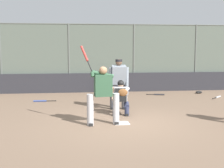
# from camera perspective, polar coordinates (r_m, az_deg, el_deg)

# --- Properties ---
(ground_plane) EXTENTS (160.00, 160.00, 0.00)m
(ground_plane) POSITION_cam_1_polar(r_m,az_deg,el_deg) (9.25, 1.79, -7.19)
(ground_plane) COLOR #7A604C
(home_plate_marker) EXTENTS (0.43, 0.43, 0.01)m
(home_plate_marker) POSITION_cam_1_polar(r_m,az_deg,el_deg) (9.25, 1.79, -7.15)
(home_plate_marker) COLOR white
(home_plate_marker) RESTS_ON ground_plane
(backstop_fence) EXTENTS (16.25, 0.08, 3.37)m
(backstop_fence) POSITION_cam_1_polar(r_m,az_deg,el_deg) (15.54, -1.91, 5.10)
(backstop_fence) COLOR #515651
(backstop_fence) RESTS_ON ground_plane
(padding_wall) EXTENTS (15.85, 0.18, 0.94)m
(padding_wall) POSITION_cam_1_polar(r_m,az_deg,el_deg) (15.53, -1.86, 0.27)
(padding_wall) COLOR #28282D
(padding_wall) RESTS_ON ground_plane
(bleachers_beyond) EXTENTS (11.32, 2.50, 1.48)m
(bleachers_beyond) POSITION_cam_1_polar(r_m,az_deg,el_deg) (18.33, 2.89, 1.31)
(bleachers_beyond) COLOR slate
(bleachers_beyond) RESTS_ON ground_plane
(batter_at_plate) EXTENTS (1.11, 0.60, 2.27)m
(batter_at_plate) POSITION_cam_1_polar(r_m,az_deg,el_deg) (8.91, -1.69, -1.68)
(batter_at_plate) COLOR #B7B7BC
(batter_at_plate) RESTS_ON ground_plane
(catcher_behind_plate) EXTENTS (0.62, 0.76, 1.15)m
(catcher_behind_plate) POSITION_cam_1_polar(r_m,az_deg,el_deg) (10.30, 1.62, -2.38)
(catcher_behind_plate) COLOR #2D334C
(catcher_behind_plate) RESTS_ON ground_plane
(umpire_home) EXTENTS (0.74, 0.44, 1.81)m
(umpire_home) POSITION_cam_1_polar(r_m,az_deg,el_deg) (11.13, 1.23, 0.30)
(umpire_home) COLOR #4C4C51
(umpire_home) RESTS_ON ground_plane
(spare_bat_near_backstop) EXTENTS (0.83, 0.23, 0.07)m
(spare_bat_near_backstop) POSITION_cam_1_polar(r_m,az_deg,el_deg) (14.67, 8.38, -1.90)
(spare_bat_near_backstop) COLOR black
(spare_bat_near_backstop) RESTS_ON ground_plane
(spare_bat_by_padding) EXTENTS (0.67, 0.62, 0.07)m
(spare_bat_by_padding) POSITION_cam_1_polar(r_m,az_deg,el_deg) (14.52, 18.73, -2.29)
(spare_bat_by_padding) COLOR black
(spare_bat_by_padding) RESTS_ON ground_plane
(spare_bat_third_base_side) EXTENTS (0.92, 0.07, 0.07)m
(spare_bat_third_base_side) POSITION_cam_1_polar(r_m,az_deg,el_deg) (13.11, -12.73, -3.04)
(spare_bat_third_base_side) COLOR black
(spare_bat_third_base_side) RESTS_ON ground_plane
(fielding_glove_on_dirt) EXTENTS (0.33, 0.25, 0.12)m
(fielding_glove_on_dirt) POSITION_cam_1_polar(r_m,az_deg,el_deg) (15.62, 15.57, -1.46)
(fielding_glove_on_dirt) COLOR black
(fielding_glove_on_dirt) RESTS_ON ground_plane
(equipment_bag_dugout_side) EXTENTS (1.17, 0.32, 0.32)m
(equipment_bag_dugout_side) POSITION_cam_1_polar(r_m,az_deg,el_deg) (15.05, -0.37, -1.12)
(equipment_bag_dugout_side) COLOR maroon
(equipment_bag_dugout_side) RESTS_ON ground_plane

